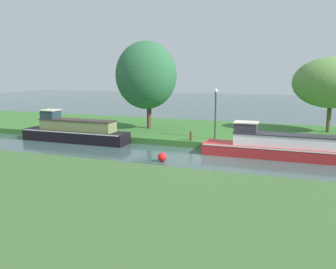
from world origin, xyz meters
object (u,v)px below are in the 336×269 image
(lamp_post, at_px, (216,108))
(channel_buoy, at_px, (162,157))
(red_barge, at_px, (283,147))
(willow_tree_centre, at_px, (332,83))
(willow_tree_left, at_px, (146,75))
(mooring_post_near, at_px, (191,136))
(black_narrowboat, at_px, (75,131))

(lamp_post, height_order, channel_buoy, lamp_post)
(red_barge, xyz_separation_m, willow_tree_centre, (2.68, 7.49, 3.29))
(willow_tree_left, xyz_separation_m, channel_buoy, (4.15, -7.31, -4.16))
(willow_tree_centre, xyz_separation_m, mooring_post_near, (-8.24, -6.36, -3.21))
(willow_tree_left, distance_m, mooring_post_near, 6.59)
(willow_tree_left, height_order, lamp_post, willow_tree_left)
(black_narrowboat, bearing_deg, channel_buoy, -21.97)
(willow_tree_centre, relative_size, lamp_post, 1.65)
(black_narrowboat, distance_m, channel_buoy, 8.13)
(black_narrowboat, relative_size, lamp_post, 2.37)
(willow_tree_left, xyz_separation_m, willow_tree_centre, (12.70, 3.21, -0.49))
(red_barge, bearing_deg, mooring_post_near, 168.50)
(channel_buoy, bearing_deg, lamp_post, 73.43)
(red_barge, xyz_separation_m, black_narrowboat, (-13.39, -0.00, 0.09))
(red_barge, relative_size, willow_tree_left, 1.35)
(willow_tree_left, height_order, willow_tree_centre, willow_tree_left)
(black_narrowboat, height_order, channel_buoy, black_narrowboat)
(channel_buoy, bearing_deg, willow_tree_centre, 50.91)
(willow_tree_left, relative_size, mooring_post_near, 11.04)
(willow_tree_left, bearing_deg, red_barge, -23.10)
(black_narrowboat, xyz_separation_m, willow_tree_centre, (16.07, 7.49, 3.21))
(willow_tree_left, height_order, channel_buoy, willow_tree_left)
(red_barge, distance_m, channel_buoy, 6.62)
(lamp_post, bearing_deg, willow_tree_left, 160.50)
(lamp_post, distance_m, channel_buoy, 5.92)
(red_barge, relative_size, lamp_post, 2.73)
(lamp_post, bearing_deg, channel_buoy, -106.57)
(willow_tree_centre, distance_m, mooring_post_near, 10.89)
(channel_buoy, bearing_deg, black_narrowboat, 158.03)
(red_barge, bearing_deg, willow_tree_left, 156.90)
(black_narrowboat, distance_m, willow_tree_centre, 18.02)
(black_narrowboat, bearing_deg, mooring_post_near, 8.23)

